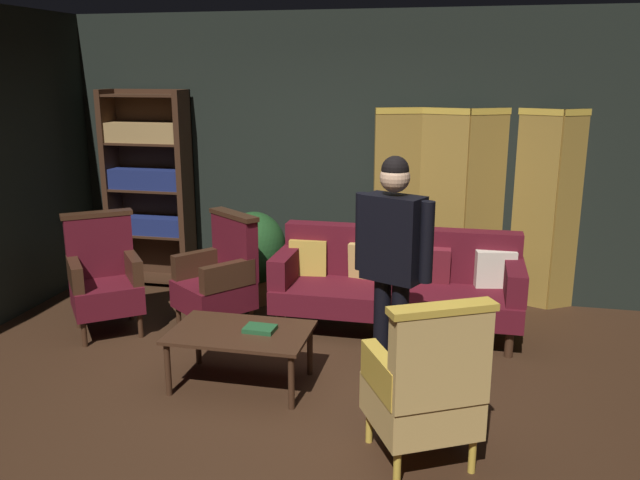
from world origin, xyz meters
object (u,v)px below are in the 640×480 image
object	(u,v)px
folding_screen	(486,205)
potted_plant	(254,251)
velvet_couch	(397,280)
bookshelf	(149,185)
armchair_wing_left	(220,277)
standing_figure	(393,256)
armchair_gilt_accent	(426,386)
armchair_wing_right	(104,277)
coffee_table	(241,337)
book_green_cloth	(260,329)

from	to	relation	value
folding_screen	potted_plant	xyz separation A→B (m)	(-2.17, -0.49, -0.46)
folding_screen	velvet_couch	size ratio (longest dim) A/B	0.99
bookshelf	armchair_wing_left	xyz separation A→B (m)	(1.19, -1.10, -0.59)
velvet_couch	standing_figure	world-z (taller)	standing_figure
armchair_gilt_accent	armchair_wing_right	bearing A→B (deg)	153.16
coffee_table	potted_plant	world-z (taller)	potted_plant
book_green_cloth	potted_plant	bearing A→B (deg)	109.36
bookshelf	armchair_gilt_accent	world-z (taller)	bookshelf
book_green_cloth	armchair_wing_right	bearing A→B (deg)	156.70
folding_screen	armchair_wing_left	xyz separation A→B (m)	(-2.25, -1.21, -0.50)
coffee_table	armchair_wing_right	distance (m)	1.68
armchair_wing_left	potted_plant	size ratio (longest dim) A/B	1.13
coffee_table	armchair_gilt_accent	xyz separation A→B (m)	(1.37, -0.72, 0.12)
armchair_wing_right	potted_plant	distance (m)	1.43
armchair_gilt_accent	bookshelf	bearing A→B (deg)	137.87
bookshelf	standing_figure	bearing A→B (deg)	-35.58
armchair_gilt_accent	armchair_wing_right	distance (m)	3.22
armchair_wing_right	bookshelf	bearing A→B (deg)	98.84
coffee_table	armchair_wing_right	xyz separation A→B (m)	(-1.51, 0.74, 0.12)
velvet_couch	armchair_wing_right	xyz separation A→B (m)	(-2.49, -0.60, 0.03)
coffee_table	armchair_gilt_accent	size ratio (longest dim) A/B	0.96
bookshelf	armchair_wing_left	size ratio (longest dim) A/B	1.97
book_green_cloth	bookshelf	bearing A→B (deg)	132.21
folding_screen	velvet_couch	world-z (taller)	folding_screen
armchair_gilt_accent	standing_figure	bearing A→B (deg)	110.38
armchair_gilt_accent	armchair_wing_left	world-z (taller)	same
coffee_table	book_green_cloth	world-z (taller)	book_green_cloth
armchair_wing_left	standing_figure	size ratio (longest dim) A/B	0.61
armchair_gilt_accent	potted_plant	world-z (taller)	armchair_gilt_accent
folding_screen	book_green_cloth	world-z (taller)	folding_screen
folding_screen	bookshelf	world-z (taller)	bookshelf
velvet_couch	armchair_wing_left	distance (m)	1.56
armchair_gilt_accent	potted_plant	size ratio (longest dim) A/B	1.13
velvet_couch	armchair_gilt_accent	xyz separation A→B (m)	(0.38, -2.05, 0.03)
folding_screen	armchair_gilt_accent	xyz separation A→B (m)	(-0.35, -2.90, -0.50)
armchair_wing_right	folding_screen	bearing A→B (deg)	24.17
coffee_table	potted_plant	bearing A→B (deg)	104.77
bookshelf	velvet_couch	size ratio (longest dim) A/B	0.97
folding_screen	standing_figure	bearing A→B (deg)	-107.12
book_green_cloth	folding_screen	bearing A→B (deg)	53.70
potted_plant	armchair_wing_left	bearing A→B (deg)	-96.28
folding_screen	velvet_couch	distance (m)	1.25
coffee_table	book_green_cloth	size ratio (longest dim) A/B	4.53
standing_figure	potted_plant	world-z (taller)	standing_figure
folding_screen	bookshelf	bearing A→B (deg)	-178.07
armchair_wing_left	book_green_cloth	distance (m)	1.16
armchair_gilt_accent	armchair_wing_right	size ratio (longest dim) A/B	1.00
standing_figure	potted_plant	size ratio (longest dim) A/B	1.86
velvet_couch	coffee_table	world-z (taller)	velvet_couch
potted_plant	book_green_cloth	bearing A→B (deg)	-70.64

